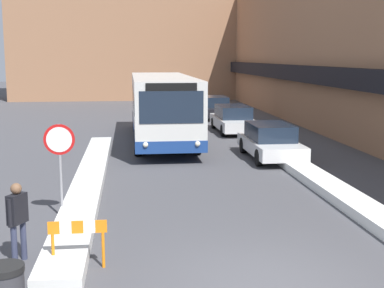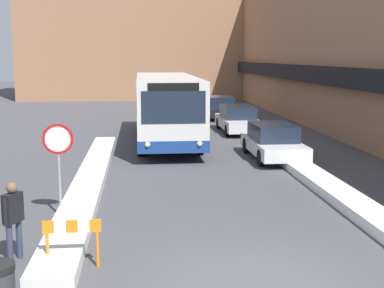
{
  "view_description": "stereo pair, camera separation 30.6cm",
  "coord_description": "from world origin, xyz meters",
  "px_view_note": "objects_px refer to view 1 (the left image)",
  "views": [
    {
      "loc": [
        -2.3,
        -8.73,
        4.0
      ],
      "look_at": [
        -0.48,
        6.75,
        1.43
      ],
      "focal_mm": 50.0,
      "sensor_mm": 36.0,
      "label": 1
    },
    {
      "loc": [
        -2.0,
        -8.77,
        4.0
      ],
      "look_at": [
        -0.48,
        6.75,
        1.43
      ],
      "focal_mm": 50.0,
      "sensor_mm": 36.0,
      "label": 2
    }
  ],
  "objects_px": {
    "parked_car_middle": "(233,119)",
    "pedestrian": "(17,215)",
    "stop_sign": "(60,150)",
    "city_bus": "(162,106)",
    "parked_car_back": "(214,107)",
    "construction_barricade": "(78,235)",
    "parked_car_front": "(270,141)"
  },
  "relations": [
    {
      "from": "parked_car_middle",
      "to": "pedestrian",
      "type": "xyz_separation_m",
      "value": [
        -7.7,
        -17.52,
        0.25
      ]
    },
    {
      "from": "parked_car_middle",
      "to": "stop_sign",
      "type": "xyz_separation_m",
      "value": [
        -7.23,
        -14.63,
        1.01
      ]
    },
    {
      "from": "city_bus",
      "to": "parked_car_middle",
      "type": "bearing_deg",
      "value": 35.33
    },
    {
      "from": "parked_car_back",
      "to": "pedestrian",
      "type": "xyz_separation_m",
      "value": [
        -7.7,
        -24.08,
        0.24
      ]
    },
    {
      "from": "parked_car_back",
      "to": "pedestrian",
      "type": "relative_size",
      "value": 2.85
    },
    {
      "from": "parked_car_middle",
      "to": "parked_car_back",
      "type": "distance_m",
      "value": 6.56
    },
    {
      "from": "parked_car_middle",
      "to": "parked_car_back",
      "type": "relative_size",
      "value": 1.07
    },
    {
      "from": "construction_barricade",
      "to": "parked_car_back",
      "type": "bearing_deg",
      "value": 75.15
    },
    {
      "from": "parked_car_front",
      "to": "parked_car_back",
      "type": "relative_size",
      "value": 0.98
    },
    {
      "from": "parked_car_middle",
      "to": "stop_sign",
      "type": "distance_m",
      "value": 16.35
    },
    {
      "from": "city_bus",
      "to": "stop_sign",
      "type": "bearing_deg",
      "value": -105.38
    },
    {
      "from": "parked_car_front",
      "to": "stop_sign",
      "type": "bearing_deg",
      "value": -135.68
    },
    {
      "from": "parked_car_middle",
      "to": "construction_barricade",
      "type": "xyz_separation_m",
      "value": [
        -6.51,
        -18.01,
        -0.03
      ]
    },
    {
      "from": "city_bus",
      "to": "parked_car_middle",
      "type": "distance_m",
      "value": 4.98
    },
    {
      "from": "city_bus",
      "to": "pedestrian",
      "type": "relative_size",
      "value": 7.33
    },
    {
      "from": "parked_car_front",
      "to": "construction_barricade",
      "type": "xyz_separation_m",
      "value": [
        -6.51,
        -10.44,
        -0.03
      ]
    },
    {
      "from": "construction_barricade",
      "to": "city_bus",
      "type": "bearing_deg",
      "value": 80.52
    },
    {
      "from": "parked_car_middle",
      "to": "parked_car_back",
      "type": "bearing_deg",
      "value": 90.0
    },
    {
      "from": "parked_car_front",
      "to": "parked_car_back",
      "type": "xyz_separation_m",
      "value": [
        0.0,
        14.13,
        0.02
      ]
    },
    {
      "from": "parked_car_middle",
      "to": "construction_barricade",
      "type": "height_order",
      "value": "parked_car_middle"
    },
    {
      "from": "city_bus",
      "to": "pedestrian",
      "type": "bearing_deg",
      "value": -104.21
    },
    {
      "from": "city_bus",
      "to": "pedestrian",
      "type": "xyz_separation_m",
      "value": [
        -3.72,
        -14.7,
        -0.74
      ]
    },
    {
      "from": "parked_car_front",
      "to": "parked_car_back",
      "type": "distance_m",
      "value": 14.13
    },
    {
      "from": "pedestrian",
      "to": "parked_car_middle",
      "type": "bearing_deg",
      "value": 3.75
    },
    {
      "from": "parked_car_front",
      "to": "pedestrian",
      "type": "distance_m",
      "value": 12.58
    },
    {
      "from": "parked_car_front",
      "to": "stop_sign",
      "type": "xyz_separation_m",
      "value": [
        -7.23,
        -7.06,
        1.02
      ]
    },
    {
      "from": "city_bus",
      "to": "parked_car_middle",
      "type": "height_order",
      "value": "city_bus"
    },
    {
      "from": "parked_car_front",
      "to": "construction_barricade",
      "type": "height_order",
      "value": "parked_car_front"
    },
    {
      "from": "city_bus",
      "to": "parked_car_back",
      "type": "relative_size",
      "value": 2.57
    },
    {
      "from": "parked_car_back",
      "to": "parked_car_middle",
      "type": "bearing_deg",
      "value": -90.0
    },
    {
      "from": "pedestrian",
      "to": "parked_car_back",
      "type": "bearing_deg",
      "value": 9.75
    },
    {
      "from": "pedestrian",
      "to": "construction_barricade",
      "type": "height_order",
      "value": "pedestrian"
    }
  ]
}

